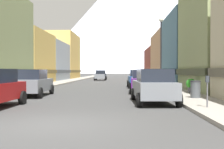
# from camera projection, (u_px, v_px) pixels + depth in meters

# --- Properties ---
(ground_plane) EXTENTS (400.00, 400.00, 0.00)m
(ground_plane) POSITION_uv_depth(u_px,v_px,m) (53.00, 125.00, 8.74)
(ground_plane) COLOR #3B3B3B
(sidewalk_left) EXTENTS (2.50, 100.00, 0.15)m
(sidewalk_left) POSITION_uv_depth(u_px,v_px,m) (68.00, 81.00, 43.92)
(sidewalk_left) COLOR gray
(sidewalk_left) RESTS_ON ground
(sidewalk_right) EXTENTS (2.50, 100.00, 0.15)m
(sidewalk_right) POSITION_uv_depth(u_px,v_px,m) (148.00, 81.00, 43.51)
(sidewalk_right) COLOR gray
(sidewalk_right) RESTS_ON ground
(storefront_left_2) EXTENTS (7.33, 10.19, 6.74)m
(storefront_left_2) POSITION_uv_depth(u_px,v_px,m) (20.00, 59.00, 36.25)
(storefront_left_2) COLOR #D8B259
(storefront_left_2) RESTS_ON ground
(storefront_left_3) EXTENTS (7.98, 11.25, 6.50)m
(storefront_left_3) POSITION_uv_depth(u_px,v_px,m) (41.00, 62.00, 47.13)
(storefront_left_3) COLOR #99A5B2
(storefront_left_3) RESTS_ON ground
(storefront_left_4) EXTENTS (8.45, 12.63, 9.46)m
(storefront_left_4) POSITION_uv_depth(u_px,v_px,m) (57.00, 57.00, 59.62)
(storefront_left_4) COLOR #D8B259
(storefront_left_4) RESTS_ON ground
(storefront_right_2) EXTENTS (6.46, 10.92, 8.15)m
(storefront_right_2) POSITION_uv_depth(u_px,v_px,m) (194.00, 52.00, 32.52)
(storefront_right_2) COLOR slate
(storefront_right_2) RESTS_ON ground
(storefront_right_3) EXTENTS (6.37, 12.93, 7.71)m
(storefront_right_3) POSITION_uv_depth(u_px,v_px,m) (174.00, 58.00, 44.99)
(storefront_right_3) COLOR tan
(storefront_right_3) RESTS_ON ground
(storefront_right_4) EXTENTS (6.42, 13.87, 6.38)m
(storefront_right_4) POSITION_uv_depth(u_px,v_px,m) (161.00, 64.00, 58.69)
(storefront_right_4) COLOR brown
(storefront_right_4) RESTS_ON ground
(car_left_1) EXTENTS (2.20, 4.46, 1.78)m
(car_left_1) POSITION_uv_depth(u_px,v_px,m) (32.00, 83.00, 18.63)
(car_left_1) COLOR slate
(car_left_1) RESTS_ON ground
(car_right_0) EXTENTS (2.22, 4.47, 1.78)m
(car_right_0) POSITION_uv_depth(u_px,v_px,m) (154.00, 86.00, 14.52)
(car_right_0) COLOR slate
(car_right_0) RESTS_ON ground
(car_right_1) EXTENTS (2.18, 4.46, 1.78)m
(car_right_1) POSITION_uv_depth(u_px,v_px,m) (143.00, 81.00, 21.65)
(car_right_1) COLOR #591E72
(car_right_1) RESTS_ON ground
(car_right_2) EXTENTS (2.14, 4.43, 1.78)m
(car_right_2) POSITION_uv_depth(u_px,v_px,m) (138.00, 79.00, 28.22)
(car_right_2) COLOR #19478C
(car_right_2) RESTS_ON ground
(car_driving_0) EXTENTS (2.06, 4.40, 1.78)m
(car_driving_0) POSITION_uv_depth(u_px,v_px,m) (101.00, 75.00, 50.53)
(car_driving_0) COLOR #19478C
(car_driving_0) RESTS_ON ground
(car_driving_1) EXTENTS (2.06, 4.40, 1.78)m
(car_driving_1) POSITION_uv_depth(u_px,v_px,m) (101.00, 75.00, 50.45)
(car_driving_1) COLOR slate
(car_driving_1) RESTS_ON ground
(parking_meter_near) EXTENTS (0.14, 0.10, 1.33)m
(parking_meter_near) POSITION_uv_depth(u_px,v_px,m) (207.00, 87.00, 11.82)
(parking_meter_near) COLOR #595960
(parking_meter_near) RESTS_ON sidewalk_right
(trash_bin_right) EXTENTS (0.59, 0.59, 0.98)m
(trash_bin_right) POSITION_uv_depth(u_px,v_px,m) (195.00, 89.00, 15.98)
(trash_bin_right) COLOR #4C5156
(trash_bin_right) RESTS_ON sidewalk_right
(potted_plant_0) EXTENTS (0.69, 0.69, 1.00)m
(potted_plant_0) POSITION_uv_depth(u_px,v_px,m) (191.00, 85.00, 19.61)
(potted_plant_0) COLOR #4C4C51
(potted_plant_0) RESTS_ON sidewalk_right
(pedestrian_0) EXTENTS (0.36, 0.36, 1.57)m
(pedestrian_0) POSITION_uv_depth(u_px,v_px,m) (0.00, 83.00, 19.38)
(pedestrian_0) COLOR #333338
(pedestrian_0) RESTS_ON sidewalk_left
(streetlamp_right) EXTENTS (0.36, 0.36, 5.86)m
(streetlamp_right) POSITION_uv_depth(u_px,v_px,m) (161.00, 43.00, 22.74)
(streetlamp_right) COLOR black
(streetlamp_right) RESTS_ON sidewalk_right
(mountain_backdrop) EXTENTS (205.97, 205.97, 118.43)m
(mountain_backdrop) POSITION_uv_depth(u_px,v_px,m) (144.00, 11.00, 267.01)
(mountain_backdrop) COLOR silver
(mountain_backdrop) RESTS_ON ground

